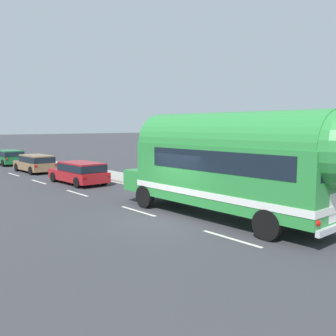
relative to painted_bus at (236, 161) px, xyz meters
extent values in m
plane|color=#38383D|center=(-1.87, 1.86, -2.30)|extent=(300.00, 300.00, 0.00)
cube|color=silver|center=(-1.87, -1.39, -2.30)|extent=(0.14, 2.40, 0.01)
cube|color=silver|center=(-1.87, 3.73, -2.30)|extent=(0.14, 2.40, 0.01)
cube|color=silver|center=(-1.87, 9.35, -2.30)|extent=(0.14, 2.40, 0.01)
cube|color=silver|center=(-1.87, 14.71, -2.30)|extent=(0.14, 2.40, 0.01)
cube|color=silver|center=(-1.87, 19.57, -2.30)|extent=(0.14, 2.40, 0.01)
cube|color=silver|center=(1.83, 13.86, -2.30)|extent=(0.12, 80.00, 0.01)
cube|color=#9E9B93|center=(3.10, 11.86, -2.23)|extent=(2.53, 90.00, 0.15)
cube|color=#2D8C3D|center=(-0.01, 0.35, -0.55)|extent=(2.63, 8.36, 2.30)
cylinder|color=#2D8C3D|center=(-0.01, 0.35, 0.60)|extent=(2.58, 8.26, 2.45)
cube|color=#2D8C3D|center=(-0.08, 5.16, -1.23)|extent=(2.28, 1.34, 0.95)
cube|color=silver|center=(-0.01, 0.35, -1.20)|extent=(2.67, 8.40, 0.24)
cube|color=black|center=(0.00, 0.05, 0.05)|extent=(2.63, 6.56, 0.76)
cube|color=black|center=(0.06, -3.77, 0.10)|extent=(2.00, 0.11, 0.84)
cube|color=silver|center=(0.06, -3.78, -1.15)|extent=(0.80, 0.07, 0.90)
cube|color=silver|center=(0.06, -3.87, -1.75)|extent=(2.34, 0.18, 0.20)
sphere|color=red|center=(-0.99, -3.81, -1.45)|extent=(0.20, 0.20, 0.20)
cube|color=black|center=(-0.07, 4.56, 0.10)|extent=(2.14, 0.13, 0.96)
cube|color=silver|center=(-0.09, 5.85, -1.35)|extent=(0.90, 0.11, 0.56)
cylinder|color=black|center=(-1.24, 4.09, -1.80)|extent=(0.28, 1.00, 1.00)
cylinder|color=black|center=(1.10, 4.13, -1.80)|extent=(0.28, 1.00, 1.00)
cylinder|color=black|center=(-1.13, -2.23, -1.80)|extent=(0.28, 1.00, 1.00)
cylinder|color=black|center=(1.21, -2.19, -1.80)|extent=(0.28, 1.00, 1.00)
cube|color=#A5191E|center=(-0.21, 12.47, -1.78)|extent=(1.98, 4.61, 0.60)
cube|color=#A5191E|center=(-0.20, 11.99, -1.21)|extent=(1.75, 3.16, 0.55)
cube|color=black|center=(-0.20, 11.99, -1.24)|extent=(1.81, 3.20, 0.43)
cube|color=red|center=(-1.00, 10.15, -1.60)|extent=(0.20, 0.04, 0.14)
cube|color=red|center=(0.66, 10.18, -1.60)|extent=(0.20, 0.04, 0.14)
cylinder|color=black|center=(-1.15, 14.04, -1.98)|extent=(0.21, 0.64, 0.64)
cylinder|color=black|center=(0.67, 14.07, -1.98)|extent=(0.21, 0.64, 0.64)
cylinder|color=black|center=(-1.09, 10.86, -1.98)|extent=(0.21, 0.64, 0.64)
cylinder|color=black|center=(0.73, 10.89, -1.98)|extent=(0.21, 0.64, 0.64)
cube|color=olive|center=(-0.13, 19.99, -1.78)|extent=(1.85, 4.40, 0.60)
cube|color=olive|center=(-0.12, 19.52, -1.21)|extent=(1.63, 3.15, 0.55)
cube|color=black|center=(-0.12, 19.52, -1.24)|extent=(1.69, 3.19, 0.43)
cube|color=red|center=(-0.86, 17.78, -1.60)|extent=(0.20, 0.04, 0.14)
cube|color=red|center=(0.68, 17.81, -1.60)|extent=(0.20, 0.04, 0.14)
cylinder|color=black|center=(-1.00, 21.47, -1.98)|extent=(0.21, 0.64, 0.64)
cylinder|color=black|center=(0.70, 21.49, -1.98)|extent=(0.21, 0.64, 0.64)
cylinder|color=black|center=(-0.95, 18.49, -1.98)|extent=(0.21, 0.64, 0.64)
cylinder|color=black|center=(0.75, 18.52, -1.98)|extent=(0.21, 0.64, 0.64)
cube|color=#196633|center=(0.12, 27.26, -1.78)|extent=(1.88, 4.49, 0.60)
cube|color=#196633|center=(0.12, 26.78, -1.21)|extent=(1.67, 3.03, 0.55)
cube|color=black|center=(0.12, 26.78, -1.24)|extent=(1.73, 3.07, 0.43)
cube|color=red|center=(-0.67, 25.00, -1.60)|extent=(0.20, 0.04, 0.14)
cube|color=red|center=(0.94, 25.01, -1.60)|extent=(0.20, 0.04, 0.14)
cylinder|color=black|center=(1.00, 28.80, -1.98)|extent=(0.20, 0.64, 0.64)
cylinder|color=black|center=(-0.76, 25.71, -1.98)|extent=(0.20, 0.64, 0.64)
cylinder|color=black|center=(1.02, 25.72, -1.98)|extent=(0.20, 0.64, 0.64)
camera|label=1|loc=(-11.02, -9.07, 1.31)|focal=40.27mm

